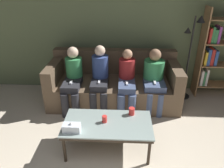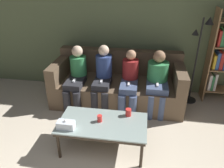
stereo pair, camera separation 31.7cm
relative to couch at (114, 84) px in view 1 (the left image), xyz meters
The scene contains 12 objects.
wall_back 1.13m from the couch, 90.00° to the left, with size 12.00×0.06×2.60m.
couch is the anchor object (origin of this frame).
coffee_table 1.34m from the couch, 91.18° to the right, with size 1.17×0.63×0.44m.
cup_near_left 1.18m from the couch, 75.34° to the right, with size 0.08×0.08×0.11m.
cup_near_right 1.33m from the couch, 92.99° to the right, with size 0.07×0.07×0.09m.
tissue_box 1.60m from the couch, 106.93° to the right, with size 0.22×0.12×0.13m.
bookshelf 2.07m from the couch, ahead, with size 1.02×0.32×1.71m.
standing_lamp 1.54m from the couch, ahead, with size 0.31×0.26×1.58m.
seated_person_left_end 0.79m from the couch, 159.89° to the right, with size 0.31×0.70×1.09m.
seated_person_mid_left 0.42m from the couch, 134.93° to the right, with size 0.31×0.64×1.12m.
seated_person_mid_right 0.42m from the couch, 48.32° to the right, with size 0.31×0.69×1.06m.
seated_person_right_end 0.78m from the couch, 16.67° to the right, with size 0.36×0.65×1.07m.
Camera 1 is at (0.14, -0.70, 2.20)m, focal length 35.00 mm.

